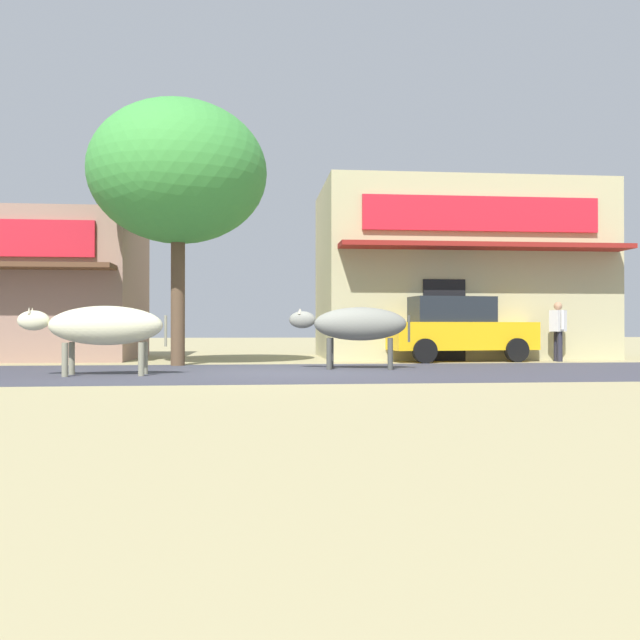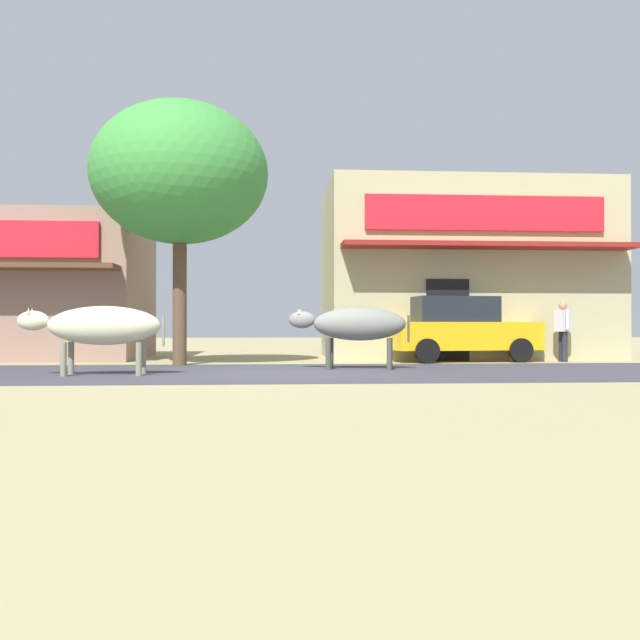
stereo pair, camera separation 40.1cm
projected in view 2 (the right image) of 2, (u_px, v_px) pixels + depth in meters
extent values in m
plane|color=tan|center=(276.00, 372.00, 13.32)|extent=(80.00, 80.00, 0.00)
cube|color=#3D3E49|center=(276.00, 372.00, 13.32)|extent=(72.00, 5.58, 0.00)
cube|color=#977565|center=(24.00, 288.00, 18.92)|extent=(6.48, 4.40, 3.88)
cube|color=tan|center=(461.00, 273.00, 19.80)|extent=(7.79, 4.40, 4.87)
cube|color=red|center=(486.00, 213.00, 17.55)|extent=(6.23, 0.10, 0.90)
cube|color=maroon|center=(491.00, 245.00, 17.16)|extent=(7.48, 0.90, 0.12)
cube|color=black|center=(448.00, 320.00, 17.49)|extent=(1.10, 0.06, 2.10)
cylinder|color=brown|center=(180.00, 298.00, 15.71)|extent=(0.32, 0.32, 3.09)
ellipsoid|color=green|center=(180.00, 173.00, 15.73)|extent=(4.05, 4.05, 3.24)
cube|color=#ECB013|center=(460.00, 336.00, 17.59)|extent=(3.91, 2.22, 0.70)
cube|color=#1E2328|center=(450.00, 310.00, 17.54)|extent=(2.23, 1.89, 0.64)
cylinder|color=black|center=(489.00, 348.00, 18.70)|extent=(0.62, 0.25, 0.60)
cylinder|color=black|center=(521.00, 350.00, 16.92)|extent=(0.62, 0.25, 0.60)
cylinder|color=black|center=(404.00, 349.00, 18.25)|extent=(0.62, 0.25, 0.60)
cylinder|color=black|center=(427.00, 351.00, 16.47)|extent=(0.62, 0.25, 0.60)
ellipsoid|color=beige|center=(105.00, 325.00, 12.58)|extent=(2.05, 0.81, 0.72)
ellipsoid|color=beige|center=(33.00, 321.00, 12.45)|extent=(0.57, 0.30, 0.36)
cone|color=beige|center=(29.00, 311.00, 12.35)|extent=(0.06, 0.06, 0.12)
cone|color=beige|center=(32.00, 311.00, 12.54)|extent=(0.06, 0.06, 0.12)
cylinder|color=gray|center=(63.00, 359.00, 12.24)|extent=(0.11, 0.11, 0.61)
cylinder|color=gray|center=(71.00, 358.00, 12.76)|extent=(0.11, 0.11, 0.61)
cylinder|color=gray|center=(139.00, 359.00, 12.38)|extent=(0.11, 0.11, 0.61)
cylinder|color=gray|center=(143.00, 358.00, 12.90)|extent=(0.11, 0.11, 0.61)
cylinder|color=gray|center=(163.00, 331.00, 12.68)|extent=(0.05, 0.05, 0.57)
ellipsoid|color=slate|center=(359.00, 324.00, 14.30)|extent=(2.03, 1.07, 0.70)
ellipsoid|color=slate|center=(302.00, 320.00, 14.45)|extent=(0.60, 0.38, 0.36)
cone|color=beige|center=(299.00, 311.00, 14.35)|extent=(0.06, 0.06, 0.12)
cone|color=beige|center=(300.00, 311.00, 14.55)|extent=(0.06, 0.06, 0.12)
cylinder|color=#454640|center=(328.00, 354.00, 14.12)|extent=(0.11, 0.11, 0.65)
cylinder|color=#454640|center=(331.00, 353.00, 14.61)|extent=(0.11, 0.11, 0.65)
cylinder|color=#454640|center=(389.00, 354.00, 13.97)|extent=(0.11, 0.11, 0.65)
cylinder|color=#454640|center=(390.00, 353.00, 14.46)|extent=(0.11, 0.11, 0.65)
cylinder|color=#454640|center=(408.00, 329.00, 14.17)|extent=(0.05, 0.05, 0.56)
cylinder|color=#262633|center=(562.00, 347.00, 17.32)|extent=(0.14, 0.14, 0.76)
cylinder|color=#262633|center=(565.00, 347.00, 17.14)|extent=(0.14, 0.14, 0.76)
cube|color=silver|center=(563.00, 321.00, 17.23)|extent=(0.48, 0.44, 0.54)
sphere|color=tan|center=(563.00, 306.00, 17.23)|extent=(0.21, 0.21, 0.21)
cylinder|color=silver|center=(559.00, 320.00, 17.49)|extent=(0.09, 0.09, 0.49)
cylinder|color=silver|center=(567.00, 320.00, 16.97)|extent=(0.09, 0.09, 0.49)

